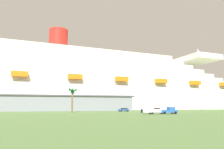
# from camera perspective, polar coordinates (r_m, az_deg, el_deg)

# --- Properties ---
(ground_plane) EXTENTS (600.00, 600.00, 0.00)m
(ground_plane) POSITION_cam_1_polar(r_m,az_deg,el_deg) (114.20, -0.25, -9.93)
(ground_plane) COLOR #4C6B38
(cruise_ship) EXTENTS (290.97, 61.11, 57.57)m
(cruise_ship) POSITION_cam_1_polar(r_m,az_deg,el_deg) (142.55, 0.37, -3.43)
(cruise_ship) COLOR white
(cruise_ship) RESTS_ON ground_plane
(terminal_building) EXTENTS (65.86, 27.65, 7.71)m
(terminal_building) POSITION_cam_1_polar(r_m,az_deg,el_deg) (112.51, -11.97, -7.79)
(terminal_building) COLOR gray
(terminal_building) RESTS_ON ground_plane
(pickup_truck) EXTENTS (5.65, 2.40, 2.20)m
(pickup_truck) POSITION_cam_1_polar(r_m,az_deg,el_deg) (68.70, 15.42, -9.61)
(pickup_truck) COLOR #2659A5
(pickup_truck) RESTS_ON ground_plane
(small_boat_on_trailer) EXTENTS (8.85, 2.06, 2.15)m
(small_boat_on_trailer) POSITION_cam_1_polar(r_m,az_deg,el_deg) (66.37, 11.50, -9.86)
(small_boat_on_trailer) COLOR #595960
(small_boat_on_trailer) RESTS_ON ground_plane
(palm_tree) EXTENTS (3.76, 3.55, 9.33)m
(palm_tree) POSITION_cam_1_polar(r_m,az_deg,el_deg) (81.11, -10.88, -5.31)
(palm_tree) COLOR brown
(palm_tree) RESTS_ON ground_plane
(street_lamp) EXTENTS (0.56, 0.56, 6.90)m
(street_lamp) POSITION_cam_1_polar(r_m,az_deg,el_deg) (104.06, 23.50, -6.82)
(street_lamp) COLOR slate
(street_lamp) RESTS_ON ground_plane
(parked_car_blue_suv) EXTENTS (4.86, 2.55, 1.58)m
(parked_car_blue_suv) POSITION_cam_1_polar(r_m,az_deg,el_deg) (94.21, 3.29, -9.68)
(parked_car_blue_suv) COLOR #264C99
(parked_car_blue_suv) RESTS_ON ground_plane
(parked_car_red_hatchback) EXTENTS (4.80, 2.60, 1.58)m
(parked_car_red_hatchback) POSITION_cam_1_polar(r_m,az_deg,el_deg) (107.15, 12.24, -9.37)
(parked_car_red_hatchback) COLOR red
(parked_car_red_hatchback) RESTS_ON ground_plane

